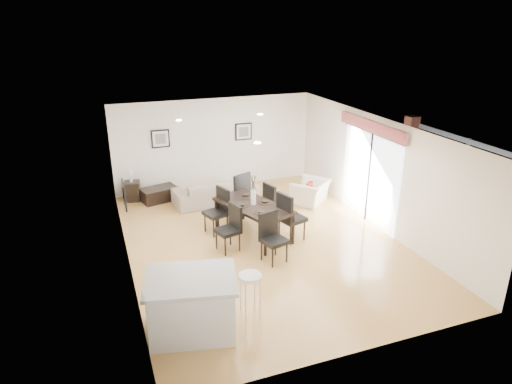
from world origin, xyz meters
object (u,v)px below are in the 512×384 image
object	(u,v)px
dining_chair_enear	(289,215)
side_table	(132,191)
dining_chair_foot	(239,192)
kitchen_island	(192,304)
dining_chair_head	(272,234)
sofa	(215,191)
dining_chair_wfar	(219,208)
dining_chair_efar	(273,202)
armchair	(310,192)
dining_table	(253,208)
bar_stool	(250,281)
dining_chair_wnear	(231,225)
coffee_table	(159,194)

from	to	relation	value
dining_chair_enear	side_table	bearing A→B (deg)	23.72
dining_chair_foot	kitchen_island	size ratio (longest dim) A/B	0.72
dining_chair_head	side_table	bearing A→B (deg)	102.48
sofa	dining_chair_enear	bearing A→B (deg)	102.71
sofa	dining_chair_wfar	distance (m)	1.91
dining_chair_efar	side_table	size ratio (longest dim) A/B	1.94
armchair	dining_table	world-z (taller)	dining_table
dining_chair_enear	bar_stool	world-z (taller)	dining_chair_enear
sofa	armchair	distance (m)	2.66
dining_chair_wnear	dining_chair_efar	distance (m)	1.66
dining_chair_enear	armchair	bearing A→B (deg)	-54.18
dining_table	dining_chair_head	distance (m)	1.21
dining_chair_wfar	coffee_table	xyz separation A→B (m)	(-1.06, 2.50, -0.42)
armchair	dining_chair_wfar	world-z (taller)	dining_chair_wfar
dining_chair_head	kitchen_island	world-z (taller)	dining_chair_head
sofa	dining_chair_wnear	bearing A→B (deg)	75.96
dining_table	dining_chair_wfar	world-z (taller)	dining_chair_wfar
kitchen_island	bar_stool	bearing A→B (deg)	12.86
kitchen_island	dining_chair_enear	bearing A→B (deg)	53.97
armchair	dining_chair_wnear	xyz separation A→B (m)	(-2.89, -1.85, 0.27)
armchair	kitchen_island	size ratio (longest dim) A/B	0.60
dining_table	coffee_table	bearing A→B (deg)	100.01
dining_chair_enear	dining_chair_efar	xyz separation A→B (m)	(0.01, 0.98, -0.06)
sofa	bar_stool	xyz separation A→B (m)	(-0.86, -5.34, 0.40)
dining_table	coffee_table	xyz separation A→B (m)	(-1.75, 3.02, -0.53)
sofa	side_table	xyz separation A→B (m)	(-2.18, 0.95, -0.06)
dining_chair_wnear	kitchen_island	world-z (taller)	dining_chair_wnear
dining_chair_head	side_table	distance (m)	5.14
dining_chair_efar	bar_stool	distance (m)	3.90
dining_chair_head	dining_chair_wfar	bearing A→B (deg)	95.27
sofa	bar_stool	size ratio (longest dim) A/B	2.69
sofa	dining_chair_wfar	size ratio (longest dim) A/B	2.10
dining_chair_wfar	side_table	size ratio (longest dim) A/B	1.99
dining_chair_wnear	dining_chair_foot	size ratio (longest dim) A/B	0.89
sofa	coffee_table	xyz separation A→B (m)	(-1.47, 0.66, -0.14)
dining_chair_enear	dining_chair_efar	distance (m)	0.98
coffee_table	dining_chair_enear	bearing A→B (deg)	-70.22
bar_stool	sofa	bearing A→B (deg)	80.85
dining_chair_wfar	dining_chair_enear	world-z (taller)	dining_chair_enear
dining_chair_wnear	dining_chair_enear	size ratio (longest dim) A/B	0.90
dining_chair_efar	dining_chair_foot	world-z (taller)	dining_chair_foot
dining_chair_foot	bar_stool	xyz separation A→B (m)	(-1.18, -4.18, 0.07)
sofa	dining_chair_foot	world-z (taller)	dining_chair_foot
dining_table	dining_chair_wfar	distance (m)	0.87
dining_chair_wnear	kitchen_island	distance (m)	2.91
dining_chair_efar	coffee_table	bearing A→B (deg)	29.22
dining_chair_wnear	bar_stool	size ratio (longest dim) A/B	1.24
side_table	dining_chair_enear	bearing A→B (deg)	-50.70
dining_table	coffee_table	distance (m)	3.53
dining_chair_enear	dining_chair_foot	size ratio (longest dim) A/B	0.99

